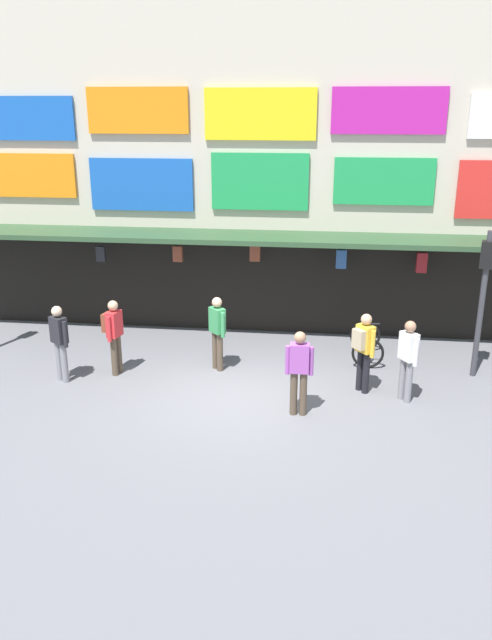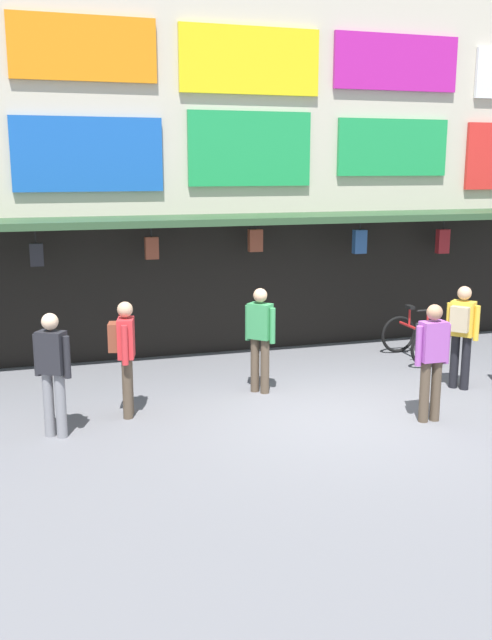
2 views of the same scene
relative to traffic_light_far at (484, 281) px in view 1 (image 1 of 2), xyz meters
name	(u,v)px [view 1 (image 1 of 2)]	position (x,y,z in m)	size (l,w,h in m)	color
ground_plane	(239,397)	(-4.95, -1.68, -2.14)	(80.00, 80.00, 0.00)	slate
shopfront	(262,174)	(-4.95, 2.88, 1.82)	(18.00, 2.60, 8.00)	beige
traffic_light_far	(484,281)	(0.00, 0.00, 0.00)	(0.34, 0.35, 3.20)	#38383D
bicycle_parked	(367,343)	(-2.28, 0.66, -1.75)	(0.72, 1.16, 1.05)	black
pedestrian_in_black	(217,329)	(-5.60, -0.35, -1.19)	(0.41, 0.41, 1.68)	brown
pedestrian_in_yellow	(408,356)	(-1.63, -1.44, -1.19)	(0.38, 0.46, 1.68)	gray
pedestrian_in_blue	(299,366)	(-3.72, -2.28, -1.16)	(0.53, 0.35, 1.68)	brown
pedestrian_in_purple	(60,339)	(-8.79, -1.37, -1.19)	(0.46, 0.38, 1.68)	gray
pedestrian_in_green	(114,331)	(-7.78, -0.85, -1.16)	(0.41, 0.52, 1.68)	brown
pedestrian_in_red	(364,347)	(-2.47, -1.12, -1.16)	(0.47, 0.48, 1.68)	black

